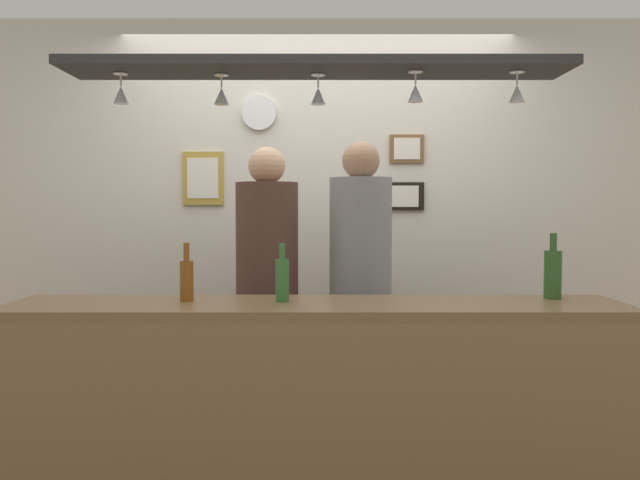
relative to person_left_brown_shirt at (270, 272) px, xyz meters
name	(u,v)px	position (x,y,z in m)	size (l,w,h in m)	color
back_wall	(321,222)	(0.27, 0.71, 0.26)	(4.40, 0.06, 2.60)	silver
bar_counter	(319,382)	(0.27, -0.89, -0.38)	(2.70, 0.55, 0.98)	brown
overhead_glass_rack	(320,68)	(0.27, -0.69, 0.96)	(2.20, 0.36, 0.04)	black
hanging_wineglass_far_left	(124,94)	(-0.59, -0.67, 0.85)	(0.07, 0.07, 0.13)	silver
hanging_wineglass_left	(225,95)	(-0.15, -0.64, 0.85)	(0.07, 0.07, 0.13)	silver
hanging_wineglass_center_left	(321,95)	(0.28, -0.65, 0.85)	(0.07, 0.07, 0.13)	silver
hanging_wineglass_center	(419,92)	(0.70, -0.72, 0.85)	(0.07, 0.07, 0.13)	silver
hanging_wineglass_center_right	(520,92)	(1.15, -0.71, 0.85)	(0.07, 0.07, 0.13)	silver
person_left_brown_shirt	(270,272)	(0.00, 0.00, 0.00)	(0.34, 0.34, 1.72)	#2D334C
person_right_grey_shirt	(364,269)	(0.51, 0.00, 0.02)	(0.34, 0.34, 1.75)	#2D334C
bottle_champagne_green	(556,273)	(1.35, -0.60, 0.05)	(0.08, 0.08, 0.30)	#2D5623
bottle_beer_green_import	(285,278)	(0.12, -0.71, 0.04)	(0.06, 0.06, 0.26)	#336B2D
bottle_beer_amber_tall	(190,279)	(-0.30, -0.69, 0.04)	(0.06, 0.06, 0.26)	brown
picture_frame_caricature	(206,178)	(-0.46, 0.67, 0.54)	(0.26, 0.02, 0.34)	#B29338
picture_frame_upper_small	(410,149)	(0.85, 0.67, 0.73)	(0.22, 0.02, 0.18)	brown
picture_frame_lower_pair	(404,196)	(0.81, 0.67, 0.43)	(0.30, 0.02, 0.18)	black
wall_clock	(262,113)	(-0.10, 0.66, 0.96)	(0.22, 0.22, 0.03)	white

